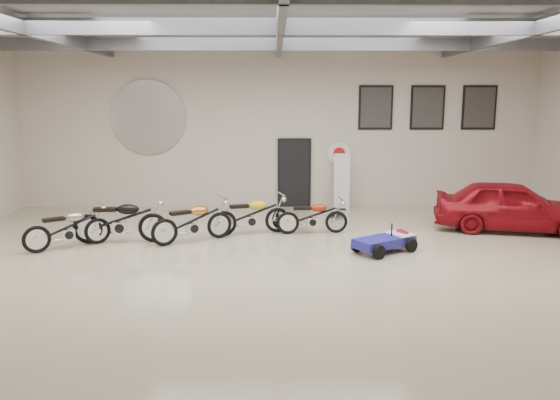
{
  "coord_description": "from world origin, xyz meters",
  "views": [
    {
      "loc": [
        -0.13,
        -11.02,
        3.39
      ],
      "look_at": [
        0.0,
        1.2,
        1.1
      ],
      "focal_mm": 35.0,
      "sensor_mm": 36.0,
      "label": 1
    }
  ],
  "objects_px": {
    "motorcycle_black": "(120,219)",
    "banner_stand": "(342,181)",
    "motorcycle_red": "(312,216)",
    "motorcycle_yellow": "(251,214)",
    "motorcycle_silver": "(67,227)",
    "motorcycle_gold": "(192,221)",
    "vintage_car": "(512,206)",
    "go_kart": "(389,237)"
  },
  "relations": [
    {
      "from": "motorcycle_black",
      "to": "banner_stand",
      "type": "bearing_deg",
      "value": 30.78
    },
    {
      "from": "motorcycle_black",
      "to": "motorcycle_red",
      "type": "relative_size",
      "value": 1.23
    },
    {
      "from": "motorcycle_yellow",
      "to": "motorcycle_silver",
      "type": "bearing_deg",
      "value": -178.96
    },
    {
      "from": "motorcycle_black",
      "to": "motorcycle_red",
      "type": "distance_m",
      "value": 4.69
    },
    {
      "from": "motorcycle_gold",
      "to": "motorcycle_yellow",
      "type": "relative_size",
      "value": 1.02
    },
    {
      "from": "motorcycle_silver",
      "to": "motorcycle_gold",
      "type": "height_order",
      "value": "motorcycle_gold"
    },
    {
      "from": "vintage_car",
      "to": "go_kart",
      "type": "bearing_deg",
      "value": 131.63
    },
    {
      "from": "motorcycle_silver",
      "to": "motorcycle_gold",
      "type": "distance_m",
      "value": 2.82
    },
    {
      "from": "motorcycle_gold",
      "to": "go_kart",
      "type": "bearing_deg",
      "value": -41.31
    },
    {
      "from": "motorcycle_silver",
      "to": "motorcycle_yellow",
      "type": "relative_size",
      "value": 0.97
    },
    {
      "from": "motorcycle_black",
      "to": "vintage_car",
      "type": "distance_m",
      "value": 9.84
    },
    {
      "from": "motorcycle_silver",
      "to": "motorcycle_black",
      "type": "distance_m",
      "value": 1.17
    },
    {
      "from": "motorcycle_gold",
      "to": "vintage_car",
      "type": "height_order",
      "value": "vintage_car"
    },
    {
      "from": "motorcycle_red",
      "to": "go_kart",
      "type": "bearing_deg",
      "value": -50.01
    },
    {
      "from": "motorcycle_silver",
      "to": "motorcycle_red",
      "type": "xyz_separation_m",
      "value": [
        5.68,
        1.33,
        -0.04
      ]
    },
    {
      "from": "banner_stand",
      "to": "motorcycle_black",
      "type": "xyz_separation_m",
      "value": [
        -5.73,
        -3.92,
        -0.32
      ]
    },
    {
      "from": "go_kart",
      "to": "motorcycle_red",
      "type": "bearing_deg",
      "value": 101.59
    },
    {
      "from": "motorcycle_silver",
      "to": "motorcycle_yellow",
      "type": "xyz_separation_m",
      "value": [
        4.12,
        1.29,
        0.01
      ]
    },
    {
      "from": "motorcycle_gold",
      "to": "motorcycle_black",
      "type": "bearing_deg",
      "value": 151.06
    },
    {
      "from": "motorcycle_silver",
      "to": "vintage_car",
      "type": "xyz_separation_m",
      "value": [
        10.84,
        1.59,
        0.16
      ]
    },
    {
      "from": "motorcycle_silver",
      "to": "motorcycle_yellow",
      "type": "bearing_deg",
      "value": -17.66
    },
    {
      "from": "motorcycle_silver",
      "to": "motorcycle_gold",
      "type": "relative_size",
      "value": 0.96
    },
    {
      "from": "motorcycle_black",
      "to": "motorcycle_yellow",
      "type": "xyz_separation_m",
      "value": [
        3.06,
        0.81,
        -0.05
      ]
    },
    {
      "from": "motorcycle_gold",
      "to": "motorcycle_red",
      "type": "xyz_separation_m",
      "value": [
        2.91,
        0.8,
        -0.06
      ]
    },
    {
      "from": "motorcycle_red",
      "to": "vintage_car",
      "type": "height_order",
      "value": "vintage_car"
    },
    {
      "from": "motorcycle_silver",
      "to": "banner_stand",
      "type": "bearing_deg",
      "value": -2.12
    },
    {
      "from": "banner_stand",
      "to": "motorcycle_yellow",
      "type": "bearing_deg",
      "value": -122.04
    },
    {
      "from": "motorcycle_yellow",
      "to": "vintage_car",
      "type": "relative_size",
      "value": 0.51
    },
    {
      "from": "banner_stand",
      "to": "motorcycle_silver",
      "type": "height_order",
      "value": "banner_stand"
    },
    {
      "from": "banner_stand",
      "to": "motorcycle_gold",
      "type": "height_order",
      "value": "banner_stand"
    },
    {
      "from": "motorcycle_red",
      "to": "go_kart",
      "type": "xyz_separation_m",
      "value": [
        1.62,
        -1.63,
        -0.14
      ]
    },
    {
      "from": "motorcycle_silver",
      "to": "go_kart",
      "type": "relative_size",
      "value": 1.09
    },
    {
      "from": "motorcycle_gold",
      "to": "go_kart",
      "type": "relative_size",
      "value": 1.14
    },
    {
      "from": "motorcycle_red",
      "to": "vintage_car",
      "type": "distance_m",
      "value": 5.18
    },
    {
      "from": "motorcycle_black",
      "to": "vintage_car",
      "type": "bearing_deg",
      "value": 2.88
    },
    {
      "from": "banner_stand",
      "to": "motorcycle_silver",
      "type": "xyz_separation_m",
      "value": [
        -6.79,
        -4.39,
        -0.39
      ]
    },
    {
      "from": "motorcycle_silver",
      "to": "vintage_car",
      "type": "height_order",
      "value": "vintage_car"
    },
    {
      "from": "go_kart",
      "to": "motorcycle_yellow",
      "type": "bearing_deg",
      "value": 120.23
    },
    {
      "from": "go_kart",
      "to": "vintage_car",
      "type": "xyz_separation_m",
      "value": [
        3.55,
        1.88,
        0.34
      ]
    },
    {
      "from": "motorcycle_gold",
      "to": "banner_stand",
      "type": "bearing_deg",
      "value": 12.85
    },
    {
      "from": "banner_stand",
      "to": "motorcycle_gold",
      "type": "relative_size",
      "value": 0.89
    },
    {
      "from": "go_kart",
      "to": "motorcycle_silver",
      "type": "bearing_deg",
      "value": 144.45
    }
  ]
}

